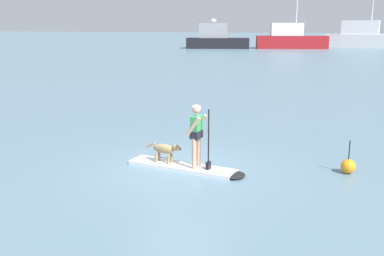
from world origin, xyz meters
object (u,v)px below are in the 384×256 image
object	(u,v)px
moored_boat_center	(364,37)
marker_buoy	(348,166)
moored_boat_far_port	(290,39)
paddleboard	(189,168)
dog	(165,149)
person_paddler	(197,132)
moored_boat_starboard	(216,39)

from	to	relation	value
moored_boat_center	marker_buoy	bearing A→B (deg)	-94.87
moored_boat_far_port	marker_buoy	bearing A→B (deg)	-84.89
paddleboard	dog	distance (m)	0.85
person_paddler	moored_boat_starboard	bearing A→B (deg)	102.18
paddleboard	moored_boat_starboard	size ratio (longest dim) A/B	0.33
moored_boat_far_port	marker_buoy	size ratio (longest dim) A/B	12.94
dog	marker_buoy	xyz separation A→B (m)	(4.78, 0.68, -0.28)
dog	moored_boat_far_port	bearing A→B (deg)	90.75
person_paddler	dog	bearing A→B (deg)	168.46
person_paddler	marker_buoy	world-z (taller)	person_paddler
marker_buoy	moored_boat_center	bearing A→B (deg)	85.13
dog	moored_boat_center	size ratio (longest dim) A/B	0.08
moored_boat_starboard	moored_boat_center	bearing A→B (deg)	20.50
paddleboard	person_paddler	distance (m)	1.04
paddleboard	moored_boat_far_port	world-z (taller)	moored_boat_far_port
person_paddler	moored_boat_far_port	size ratio (longest dim) A/B	0.15
moored_boat_starboard	moored_boat_far_port	distance (m)	11.69
moored_boat_far_port	marker_buoy	world-z (taller)	moored_boat_far_port
dog	moored_boat_starboard	xyz separation A→B (m)	(-12.21, 60.74, 1.01)
moored_boat_starboard	marker_buoy	distance (m)	62.42
moored_boat_starboard	moored_boat_far_port	world-z (taller)	moored_boat_far_port
dog	marker_buoy	size ratio (longest dim) A/B	1.25
person_paddler	paddleboard	bearing A→B (deg)	168.46
moored_boat_far_port	paddleboard	bearing A→B (deg)	-88.60
moored_boat_center	marker_buoy	distance (m)	68.85
paddleboard	moored_boat_far_port	size ratio (longest dim) A/B	0.30
moored_boat_starboard	moored_boat_center	distance (m)	24.37
moored_boat_starboard	moored_boat_center	size ratio (longest dim) A/B	0.79
person_paddler	moored_boat_starboard	world-z (taller)	moored_boat_starboard
moored_boat_center	marker_buoy	size ratio (longest dim) A/B	14.84
paddleboard	marker_buoy	world-z (taller)	marker_buoy
marker_buoy	paddleboard	bearing A→B (deg)	-168.40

